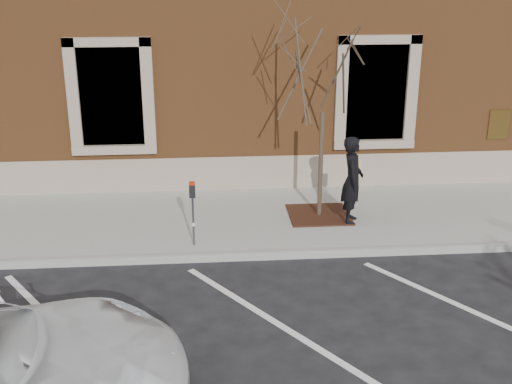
{
  "coord_description": "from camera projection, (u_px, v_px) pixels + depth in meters",
  "views": [
    {
      "loc": [
        -0.91,
        -10.83,
        5.19
      ],
      "look_at": [
        0.0,
        0.6,
        1.1
      ],
      "focal_mm": 45.0,
      "sensor_mm": 36.0,
      "label": 1
    }
  ],
  "objects": [
    {
      "name": "tree_grate",
      "position": [
        319.0,
        215.0,
        13.6
      ],
      "size": [
        1.28,
        1.28,
        0.03
      ],
      "primitive_type": "cube",
      "color": "#3E1E14",
      "rests_on": "sidewalk_near"
    },
    {
      "name": "building_civic",
      "position": [
        236.0,
        9.0,
        17.9
      ],
      "size": [
        40.0,
        8.62,
        8.0
      ],
      "color": "brown",
      "rests_on": "ground"
    },
    {
      "name": "sidewalk_near",
      "position": [
        252.0,
        219.0,
        13.59
      ],
      "size": [
        40.0,
        3.5,
        0.15
      ],
      "primitive_type": "cube",
      "color": "#A1A197",
      "rests_on": "ground"
    },
    {
      "name": "curb_near",
      "position": [
        259.0,
        256.0,
        11.9
      ],
      "size": [
        40.0,
        0.12,
        0.15
      ],
      "primitive_type": "cube",
      "color": "#9E9E99",
      "rests_on": "ground"
    },
    {
      "name": "ground",
      "position": [
        259.0,
        258.0,
        11.98
      ],
      "size": [
        120.0,
        120.0,
        0.0
      ],
      "primitive_type": "plane",
      "color": "#28282B",
      "rests_on": "ground"
    },
    {
      "name": "parking_meter",
      "position": [
        193.0,
        202.0,
        11.88
      ],
      "size": [
        0.11,
        0.09,
        1.26
      ],
      "rotation": [
        0.0,
        0.0,
        0.35
      ],
      "color": "#595B60",
      "rests_on": "sidewalk_near"
    },
    {
      "name": "parking_stripes",
      "position": [
        270.0,
        319.0,
        9.91
      ],
      "size": [
        28.0,
        4.4,
        0.01
      ],
      "primitive_type": null,
      "color": "silver",
      "rests_on": "ground"
    },
    {
      "name": "man",
      "position": [
        352.0,
        180.0,
        12.97
      ],
      "size": [
        0.57,
        0.74,
        1.81
      ],
      "primitive_type": "imported",
      "rotation": [
        0.0,
        0.0,
        1.34
      ],
      "color": "black",
      "rests_on": "sidewalk_near"
    },
    {
      "name": "sapling",
      "position": [
        324.0,
        82.0,
        12.65
      ],
      "size": [
        2.43,
        2.43,
        4.06
      ],
      "color": "#433129",
      "rests_on": "sidewalk_near"
    }
  ]
}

